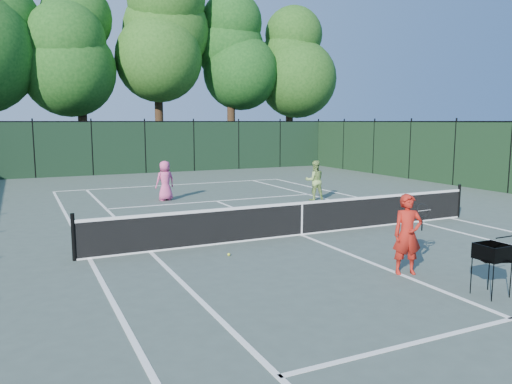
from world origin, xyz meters
name	(u,v)px	position (x,y,z in m)	size (l,w,h in m)	color
ground	(301,235)	(0.00, 0.00, 0.00)	(90.00, 90.00, 0.00)	#425047
sideline_doubles_left	(90,259)	(-5.49, 0.00, 0.00)	(0.10, 23.77, 0.01)	white
sideline_doubles_right	(451,218)	(5.49, 0.00, 0.00)	(0.10, 23.77, 0.01)	white
sideline_singles_left	(150,252)	(-4.12, 0.00, 0.00)	(0.10, 23.77, 0.01)	white
sideline_singles_right	(418,222)	(4.12, 0.00, 0.00)	(0.10, 23.77, 0.01)	white
baseline_far	(176,185)	(0.00, 11.88, 0.00)	(10.97, 0.10, 0.01)	white
service_line_near	(512,319)	(0.00, -6.40, 0.00)	(8.23, 0.10, 0.01)	white
service_line_far	(216,201)	(0.00, 6.40, 0.00)	(8.23, 0.10, 0.01)	white
center_service_line	(301,235)	(0.00, 0.00, 0.00)	(0.10, 12.80, 0.01)	white
tennis_net	(302,218)	(0.00, 0.00, 0.48)	(11.69, 0.09, 1.06)	black
fence_far	(145,148)	(0.00, 18.00, 1.50)	(24.00, 0.05, 3.00)	black
tree_2	(79,44)	(-3.00, 21.80, 7.73)	(6.00, 6.00, 12.40)	black
tree_3	(157,30)	(2.00, 22.30, 9.01)	(7.00, 7.00, 14.45)	black
tree_4	(231,47)	(7.00, 21.60, 8.14)	(6.20, 6.20, 12.97)	black
tree_5	(290,58)	(12.00, 22.10, 7.71)	(5.80, 5.80, 12.23)	black
coach	(408,234)	(0.14, -3.88, 0.81)	(1.04, 0.57, 1.62)	#A51C12
player_pink	(165,181)	(-1.72, 7.41, 0.77)	(0.83, 0.62, 1.54)	#D54B85
player_green	(315,180)	(3.52, 4.95, 0.77)	(0.87, 0.75, 1.55)	#8AAF57
ball_hopper	(492,252)	(0.58, -5.50, 0.78)	(0.63, 0.63, 0.93)	black
loose_ball_midcourt	(229,254)	(-2.58, -1.11, 0.03)	(0.07, 0.07, 0.07)	#CBDD2D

